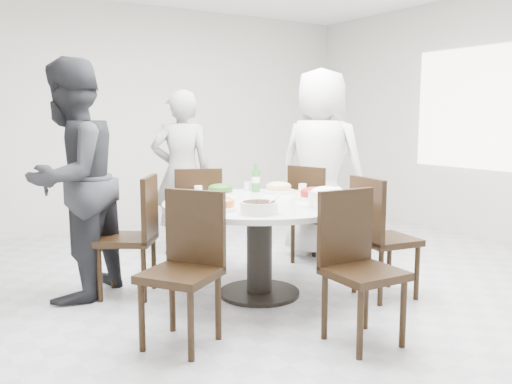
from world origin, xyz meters
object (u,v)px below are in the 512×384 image
diner_middle (182,173)px  beverage_bottle (256,178)px  soup_bowl (259,207)px  chair_s (364,269)px  diner_left (71,180)px  chair_nw (127,236)px  chair_ne (318,215)px  chair_se (386,237)px  diner_right (321,164)px  chair_sw (180,271)px  chair_n (198,218)px  dining_table (259,249)px  rice_bowl (326,199)px

diner_middle → beverage_bottle: diner_middle is taller
soup_bowl → beverage_bottle: 1.06m
chair_s → diner_middle: diner_middle is taller
diner_middle → diner_left: diner_left is taller
chair_nw → soup_bowl: bearing=66.2°
chair_ne → diner_left: bearing=70.4°
chair_se → diner_right: bearing=-7.2°
chair_sw → diner_right: diner_right is taller
chair_sw → chair_se: 1.75m
chair_nw → diner_left: 0.60m
chair_s → diner_middle: (0.00, 2.65, 0.36)m
chair_n → chair_nw: bearing=50.1°
chair_se → diner_middle: diner_middle is taller
dining_table → rice_bowl: bearing=-58.5°
chair_n → diner_middle: (0.10, 0.57, 0.36)m
chair_n → chair_s: (0.10, -2.09, 0.00)m
chair_ne → chair_sw: (-1.92, -1.04, 0.00)m
rice_bowl → soup_bowl: bearing=176.2°
chair_n → chair_s: 2.09m
chair_s → diner_middle: 2.68m
chair_n → chair_sw: size_ratio=1.00×
chair_nw → soup_bowl: (0.61, -0.98, 0.32)m
diner_right → chair_s: bearing=121.8°
diner_right → soup_bowl: 1.82m
chair_nw → chair_se: 2.03m
diner_middle → soup_bowl: bearing=100.2°
chair_ne → chair_s: bearing=136.1°
chair_se → rice_bowl: chair_se is taller
chair_sw → chair_s: size_ratio=1.00×
diner_left → soup_bowl: bearing=87.8°
soup_bowl → chair_s: bearing=-65.6°
chair_se → beverage_bottle: (-0.54, 1.04, 0.40)m
diner_right → diner_left: size_ratio=1.01×
chair_sw → chair_se: size_ratio=1.00×
diner_right → rice_bowl: (-0.88, -1.14, -0.13)m
dining_table → chair_n: size_ratio=1.58×
chair_s → rice_bowl: size_ratio=3.65×
chair_n → soup_bowl: size_ratio=3.63×
dining_table → chair_n: 0.97m
chair_nw → chair_s: 1.92m
chair_nw → diner_right: (2.05, 0.12, 0.46)m
diner_middle → diner_left: bearing=51.5°
beverage_bottle → diner_left: bearing=170.9°
diner_right → diner_middle: bearing=26.7°
chair_sw → beverage_bottle: 1.63m
rice_bowl → chair_ne: bearing=53.6°
chair_n → diner_middle: 0.68m
chair_n → dining_table: bearing=117.5°
chair_sw → rice_bowl: (1.21, 0.09, 0.33)m
soup_bowl → chair_ne: bearing=35.9°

